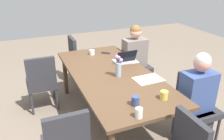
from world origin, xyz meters
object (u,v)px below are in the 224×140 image
Objects in this scene: chair_near_left_mid at (135,62)px; phone_black at (106,53)px; coffee_mug_centre_right at (139,113)px; coffee_mug_near_left at (92,52)px; person_near_left_near at (195,104)px; flower_vase at (118,66)px; coffee_mug_centre_left at (135,101)px; chair_far_right_far at (42,80)px; chair_near_left_near at (195,102)px; dining_table at (112,78)px; person_near_left_mid at (134,62)px; coffee_mug_near_right at (164,95)px; chair_head_right_right_mid at (79,57)px; laptop_near_left_mid at (125,60)px.

chair_near_left_mid reaches higher than phone_black.
coffee_mug_near_left is at bearing -4.30° from coffee_mug_centre_right.
person_near_left_near is 1.81m from coffee_mug_near_left.
coffee_mug_centre_right is (-0.91, 0.19, -0.10)m from flower_vase.
coffee_mug_centre_left is (-1.65, 0.07, 0.01)m from coffee_mug_near_left.
chair_near_left_near is at bearing -128.97° from chair_far_right_far.
person_near_left_near is at bearing -130.82° from flower_vase.
coffee_mug_centre_left is at bearing -18.83° from coffee_mug_centre_right.
coffee_mug_centre_right is (-1.04, 0.16, 0.12)m from dining_table.
coffee_mug_near_right is at bearing 163.18° from person_near_left_mid.
person_near_left_near is at bearing -74.72° from coffee_mug_centre_right.
chair_near_left_mid is 1.00× the size of chair_head_right_right_mid.
chair_near_left_mid is 0.87m from coffee_mug_near_left.
coffee_mug_centre_right is (-0.21, 0.07, -0.00)m from coffee_mug_centre_left.
laptop_near_left_mid is 1.20m from coffee_mug_centre_left.
chair_near_left_near is 2.91× the size of flower_vase.
dining_table is 22.20× the size of coffee_mug_centre_right.
dining_table is at bearing 50.52° from chair_near_left_near.
coffee_mug_near_right is (-1.66, 0.54, 0.30)m from chair_near_left_mid.
dining_table is 1.12m from person_near_left_near.
chair_head_right_right_mid is (0.68, 0.83, -0.03)m from person_near_left_mid.
coffee_mug_centre_left is at bearing 170.16° from flower_vase.
chair_far_right_far is at bearing 94.38° from chair_near_left_mid.
person_near_left_mid is at bearing 141.24° from chair_near_left_mid.
person_near_left_mid is 1.62m from chair_far_right_far.
dining_table is at bearing 116.57° from phone_black.
chair_near_left_mid reaches higher than coffee_mug_near_left.
chair_near_left_near is at bearing -175.55° from person_near_left_mid.
flower_vase is 0.76m from coffee_mug_near_right.
chair_head_right_right_mid is at bearing 50.64° from person_near_left_mid.
laptop_near_left_mid is 3.74× the size of coffee_mug_near_left.
flower_vase is 0.52m from laptop_near_left_mid.
dining_table is 7.03× the size of laptop_near_left_mid.
chair_near_left_mid is 0.64m from phone_black.
person_near_left_near is 0.60m from coffee_mug_near_right.
chair_head_right_right_mid is at bearing 3.36° from dining_table.
chair_far_right_far is 10.53× the size of coffee_mug_near_left.
chair_head_right_right_mid is 1.00× the size of chair_far_right_far.
person_near_left_mid is 0.57m from phone_black.
chair_head_right_right_mid is 0.75m from phone_black.
person_near_left_mid is at bearing 1.98° from person_near_left_near.
laptop_near_left_mid is (1.00, 0.52, 0.30)m from chair_near_left_near.
coffee_mug_near_right is 0.35m from coffee_mug_centre_left.
dining_table is 0.82m from coffee_mug_near_left.
coffee_mug_near_left is (0.07, 0.76, 0.27)m from person_near_left_mid.
dining_table is 1.44m from chair_head_right_right_mid.
person_near_left_mid is at bearing -41.59° from laptop_near_left_mid.
coffee_mug_centre_right reaches higher than dining_table.
laptop_near_left_mid is 1.14m from coffee_mug_near_right.
chair_near_left_near is 1.46m from person_near_left_mid.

